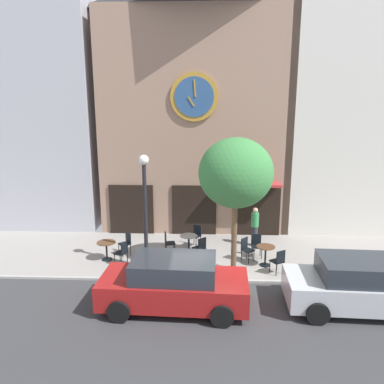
{
  "coord_description": "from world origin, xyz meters",
  "views": [
    {
      "loc": [
        -0.05,
        -11.77,
        5.89
      ],
      "look_at": [
        -0.61,
        2.45,
        2.56
      ],
      "focal_mm": 35.26,
      "sensor_mm": 36.0,
      "label": 1
    }
  ],
  "objects_px": {
    "cafe_table_center_right": "(266,252)",
    "cafe_chair_curbside": "(279,260)",
    "cafe_chair_outer": "(257,244)",
    "parked_car_red": "(174,283)",
    "cafe_chair_facing_street": "(200,247)",
    "cafe_table_leftmost": "(106,247)",
    "cafe_chair_mid_row": "(168,241)",
    "street_tree": "(236,173)",
    "cafe_chair_near_tree": "(126,242)",
    "parked_car_silver": "(361,285)",
    "cafe_chair_corner": "(246,248)",
    "cafe_table_center_left": "(189,240)",
    "pedestrian_green": "(255,226)",
    "street_lamp": "(145,212)",
    "cafe_chair_near_lamp": "(196,234)",
    "cafe_chair_left_end": "(122,251)"
  },
  "relations": [
    {
      "from": "cafe_table_center_right",
      "to": "cafe_chair_curbside",
      "type": "distance_m",
      "value": 0.79
    },
    {
      "from": "cafe_chair_outer",
      "to": "cafe_table_center_right",
      "type": "bearing_deg",
      "value": -74.98
    },
    {
      "from": "parked_car_red",
      "to": "cafe_chair_curbside",
      "type": "bearing_deg",
      "value": 34.36
    },
    {
      "from": "cafe_chair_facing_street",
      "to": "cafe_table_center_right",
      "type": "bearing_deg",
      "value": -10.83
    },
    {
      "from": "cafe_table_leftmost",
      "to": "cafe_chair_outer",
      "type": "height_order",
      "value": "cafe_chair_outer"
    },
    {
      "from": "cafe_chair_mid_row",
      "to": "parked_car_red",
      "type": "xyz_separation_m",
      "value": [
        0.6,
        -4.07,
        0.23
      ]
    },
    {
      "from": "street_tree",
      "to": "cafe_table_leftmost",
      "type": "bearing_deg",
      "value": 172.09
    },
    {
      "from": "cafe_chair_near_tree",
      "to": "parked_car_silver",
      "type": "xyz_separation_m",
      "value": [
        7.72,
        -3.88,
        0.23
      ]
    },
    {
      "from": "cafe_table_center_right",
      "to": "cafe_chair_curbside",
      "type": "xyz_separation_m",
      "value": [
        0.35,
        -0.71,
        -0.0
      ]
    },
    {
      "from": "cafe_chair_corner",
      "to": "cafe_chair_near_tree",
      "type": "relative_size",
      "value": 1.0
    },
    {
      "from": "cafe_table_leftmost",
      "to": "cafe_table_center_left",
      "type": "xyz_separation_m",
      "value": [
        3.13,
        0.88,
        -0.01
      ]
    },
    {
      "from": "cafe_chair_outer",
      "to": "parked_car_red",
      "type": "xyz_separation_m",
      "value": [
        -2.91,
        -3.94,
        0.23
      ]
    },
    {
      "from": "cafe_chair_corner",
      "to": "cafe_chair_curbside",
      "type": "distance_m",
      "value": 1.52
    },
    {
      "from": "cafe_table_leftmost",
      "to": "pedestrian_green",
      "type": "height_order",
      "value": "pedestrian_green"
    },
    {
      "from": "cafe_chair_facing_street",
      "to": "parked_car_red",
      "type": "height_order",
      "value": "parked_car_red"
    },
    {
      "from": "cafe_table_leftmost",
      "to": "pedestrian_green",
      "type": "xyz_separation_m",
      "value": [
        5.88,
        1.76,
        0.34
      ]
    },
    {
      "from": "cafe_chair_curbside",
      "to": "cafe_table_center_left",
      "type": "bearing_deg",
      "value": 150.21
    },
    {
      "from": "cafe_chair_curbside",
      "to": "cafe_chair_outer",
      "type": "relative_size",
      "value": 1.0
    },
    {
      "from": "street_lamp",
      "to": "cafe_chair_curbside",
      "type": "xyz_separation_m",
      "value": [
        4.75,
        -0.34,
        -1.6
      ]
    },
    {
      "from": "cafe_table_center_right",
      "to": "cafe_chair_corner",
      "type": "distance_m",
      "value": 0.79
    },
    {
      "from": "cafe_chair_near_lamp",
      "to": "parked_car_silver",
      "type": "xyz_separation_m",
      "value": [
        4.95,
        -4.91,
        0.23
      ]
    },
    {
      "from": "cafe_table_leftmost",
      "to": "cafe_table_center_left",
      "type": "bearing_deg",
      "value": 15.7
    },
    {
      "from": "cafe_chair_near_lamp",
      "to": "cafe_chair_outer",
      "type": "height_order",
      "value": "same"
    },
    {
      "from": "cafe_chair_near_tree",
      "to": "cafe_chair_facing_street",
      "type": "bearing_deg",
      "value": -8.07
    },
    {
      "from": "cafe_chair_corner",
      "to": "cafe_chair_near_tree",
      "type": "distance_m",
      "value": 4.76
    },
    {
      "from": "street_lamp",
      "to": "cafe_chair_left_end",
      "type": "distance_m",
      "value": 1.87
    },
    {
      "from": "cafe_table_center_right",
      "to": "cafe_chair_facing_street",
      "type": "relative_size",
      "value": 0.84
    },
    {
      "from": "street_lamp",
      "to": "street_tree",
      "type": "height_order",
      "value": "street_tree"
    },
    {
      "from": "street_lamp",
      "to": "cafe_chair_curbside",
      "type": "relative_size",
      "value": 4.66
    },
    {
      "from": "cafe_chair_facing_street",
      "to": "cafe_chair_curbside",
      "type": "height_order",
      "value": "same"
    },
    {
      "from": "cafe_chair_outer",
      "to": "parked_car_red",
      "type": "relative_size",
      "value": 0.21
    },
    {
      "from": "street_tree",
      "to": "cafe_chair_corner",
      "type": "xyz_separation_m",
      "value": [
        0.54,
        0.8,
        -3.03
      ]
    },
    {
      "from": "cafe_chair_corner",
      "to": "cafe_chair_left_end",
      "type": "distance_m",
      "value": 4.7
    },
    {
      "from": "cafe_table_center_left",
      "to": "parked_car_silver",
      "type": "xyz_separation_m",
      "value": [
        5.23,
        -4.16,
        0.25
      ]
    },
    {
      "from": "cafe_chair_near_lamp",
      "to": "cafe_chair_corner",
      "type": "bearing_deg",
      "value": -37.52
    },
    {
      "from": "cafe_table_center_left",
      "to": "cafe_chair_near_lamp",
      "type": "height_order",
      "value": "cafe_chair_near_lamp"
    },
    {
      "from": "cafe_chair_facing_street",
      "to": "parked_car_silver",
      "type": "xyz_separation_m",
      "value": [
        4.74,
        -3.45,
        0.23
      ]
    },
    {
      "from": "cafe_table_leftmost",
      "to": "cafe_chair_near_tree",
      "type": "xyz_separation_m",
      "value": [
        0.64,
        0.6,
        0.01
      ]
    },
    {
      "from": "street_lamp",
      "to": "cafe_chair_corner",
      "type": "bearing_deg",
      "value": 11.83
    },
    {
      "from": "cafe_chair_facing_street",
      "to": "cafe_chair_curbside",
      "type": "bearing_deg",
      "value": -22.81
    },
    {
      "from": "cafe_chair_facing_street",
      "to": "parked_car_silver",
      "type": "height_order",
      "value": "parked_car_silver"
    },
    {
      "from": "cafe_chair_facing_street",
      "to": "parked_car_silver",
      "type": "relative_size",
      "value": 0.21
    },
    {
      "from": "cafe_chair_facing_street",
      "to": "parked_car_silver",
      "type": "distance_m",
      "value": 5.87
    },
    {
      "from": "street_tree",
      "to": "cafe_chair_curbside",
      "type": "xyz_separation_m",
      "value": [
        1.56,
        -0.32,
        -3.03
      ]
    },
    {
      "from": "street_lamp",
      "to": "cafe_table_center_right",
      "type": "xyz_separation_m",
      "value": [
        4.39,
        0.36,
        -1.6
      ]
    },
    {
      "from": "cafe_chair_corner",
      "to": "cafe_chair_near_lamp",
      "type": "xyz_separation_m",
      "value": [
        -1.96,
        1.51,
        0.0
      ]
    },
    {
      "from": "cafe_chair_near_lamp",
      "to": "parked_car_red",
      "type": "height_order",
      "value": "parked_car_red"
    },
    {
      "from": "cafe_chair_left_end",
      "to": "parked_car_red",
      "type": "relative_size",
      "value": 0.21
    },
    {
      "from": "cafe_table_leftmost",
      "to": "parked_car_silver",
      "type": "xyz_separation_m",
      "value": [
        8.36,
        -3.27,
        0.24
      ]
    },
    {
      "from": "cafe_table_center_right",
      "to": "cafe_chair_facing_street",
      "type": "xyz_separation_m",
      "value": [
        -2.43,
        0.46,
        -0.0
      ]
    }
  ]
}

